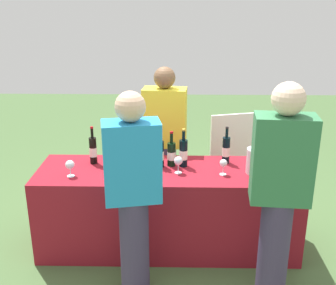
{
  "coord_description": "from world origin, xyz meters",
  "views": [
    {
      "loc": [
        0.07,
        -3.31,
        2.19
      ],
      "look_at": [
        0.0,
        0.0,
        1.0
      ],
      "focal_mm": 44.85,
      "sensor_mm": 36.0,
      "label": 1
    }
  ],
  "objects_px": {
    "wine_glass_3": "(257,165)",
    "server_pouring": "(165,139)",
    "wine_bottle_4": "(171,154)",
    "guest_0": "(133,191)",
    "wine_bottle_7": "(257,154)",
    "wine_glass_2": "(223,164)",
    "guest_1": "(279,190)",
    "wine_bottle_0": "(93,150)",
    "wine_bottle_1": "(108,154)",
    "wine_glass_1": "(178,161)",
    "menu_board": "(235,156)",
    "wine_bottle_2": "(139,155)",
    "wine_glass_0": "(70,165)",
    "wine_bottle_5": "(183,153)",
    "wine_bottle_6": "(226,150)",
    "ice_bucket": "(257,161)",
    "wine_bottle_3": "(159,154)"
  },
  "relations": [
    {
      "from": "wine_bottle_5",
      "to": "menu_board",
      "type": "bearing_deg",
      "value": 58.08
    },
    {
      "from": "menu_board",
      "to": "wine_bottle_3",
      "type": "bearing_deg",
      "value": -144.12
    },
    {
      "from": "wine_bottle_4",
      "to": "guest_0",
      "type": "height_order",
      "value": "guest_0"
    },
    {
      "from": "wine_bottle_0",
      "to": "wine_bottle_6",
      "type": "relative_size",
      "value": 1.02
    },
    {
      "from": "wine_bottle_1",
      "to": "ice_bucket",
      "type": "relative_size",
      "value": 1.55
    },
    {
      "from": "wine_bottle_6",
      "to": "guest_1",
      "type": "bearing_deg",
      "value": -72.13
    },
    {
      "from": "wine_bottle_3",
      "to": "wine_bottle_4",
      "type": "height_order",
      "value": "wine_bottle_3"
    },
    {
      "from": "wine_bottle_1",
      "to": "ice_bucket",
      "type": "bearing_deg",
      "value": -4.88
    },
    {
      "from": "wine_bottle_1",
      "to": "menu_board",
      "type": "bearing_deg",
      "value": 37.89
    },
    {
      "from": "ice_bucket",
      "to": "wine_glass_0",
      "type": "bearing_deg",
      "value": -176.23
    },
    {
      "from": "wine_bottle_5",
      "to": "wine_bottle_7",
      "type": "height_order",
      "value": "wine_bottle_5"
    },
    {
      "from": "wine_bottle_5",
      "to": "wine_bottle_1",
      "type": "bearing_deg",
      "value": -177.81
    },
    {
      "from": "wine_bottle_6",
      "to": "wine_glass_1",
      "type": "height_order",
      "value": "wine_bottle_6"
    },
    {
      "from": "guest_0",
      "to": "menu_board",
      "type": "height_order",
      "value": "guest_0"
    },
    {
      "from": "wine_bottle_6",
      "to": "ice_bucket",
      "type": "distance_m",
      "value": 0.32
    },
    {
      "from": "guest_0",
      "to": "menu_board",
      "type": "distance_m",
      "value": 1.93
    },
    {
      "from": "wine_bottle_7",
      "to": "guest_1",
      "type": "distance_m",
      "value": 0.76
    },
    {
      "from": "wine_bottle_1",
      "to": "ice_bucket",
      "type": "xyz_separation_m",
      "value": [
        1.27,
        -0.11,
        -0.01
      ]
    },
    {
      "from": "wine_glass_1",
      "to": "guest_1",
      "type": "relative_size",
      "value": 0.09
    },
    {
      "from": "wine_bottle_4",
      "to": "wine_bottle_6",
      "type": "relative_size",
      "value": 0.94
    },
    {
      "from": "wine_bottle_1",
      "to": "guest_0",
      "type": "bearing_deg",
      "value": -67.0
    },
    {
      "from": "wine_bottle_4",
      "to": "wine_glass_3",
      "type": "height_order",
      "value": "wine_bottle_4"
    },
    {
      "from": "server_pouring",
      "to": "wine_bottle_5",
      "type": "bearing_deg",
      "value": 114.65
    },
    {
      "from": "guest_1",
      "to": "wine_bottle_3",
      "type": "bearing_deg",
      "value": 143.99
    },
    {
      "from": "wine_glass_2",
      "to": "menu_board",
      "type": "bearing_deg",
      "value": 77.06
    },
    {
      "from": "wine_bottle_6",
      "to": "wine_glass_2",
      "type": "relative_size",
      "value": 2.45
    },
    {
      "from": "wine_glass_1",
      "to": "guest_1",
      "type": "distance_m",
      "value": 0.93
    },
    {
      "from": "wine_bottle_3",
      "to": "wine_bottle_7",
      "type": "bearing_deg",
      "value": 0.34
    },
    {
      "from": "wine_glass_1",
      "to": "wine_glass_2",
      "type": "distance_m",
      "value": 0.38
    },
    {
      "from": "wine_bottle_0",
      "to": "wine_bottle_4",
      "type": "relative_size",
      "value": 1.09
    },
    {
      "from": "menu_board",
      "to": "wine_bottle_1",
      "type": "bearing_deg",
      "value": -156.42
    },
    {
      "from": "wine_bottle_2",
      "to": "server_pouring",
      "type": "height_order",
      "value": "server_pouring"
    },
    {
      "from": "wine_glass_2",
      "to": "wine_glass_3",
      "type": "relative_size",
      "value": 0.97
    },
    {
      "from": "wine_bottle_4",
      "to": "wine_glass_3",
      "type": "bearing_deg",
      "value": -16.95
    },
    {
      "from": "wine_bottle_1",
      "to": "guest_1",
      "type": "relative_size",
      "value": 0.2
    },
    {
      "from": "wine_bottle_3",
      "to": "wine_bottle_5",
      "type": "relative_size",
      "value": 0.95
    },
    {
      "from": "ice_bucket",
      "to": "menu_board",
      "type": "relative_size",
      "value": 0.22
    },
    {
      "from": "wine_glass_3",
      "to": "server_pouring",
      "type": "relative_size",
      "value": 0.09
    },
    {
      "from": "wine_glass_2",
      "to": "server_pouring",
      "type": "relative_size",
      "value": 0.09
    },
    {
      "from": "wine_glass_0",
      "to": "wine_bottle_3",
      "type": "bearing_deg",
      "value": 17.17
    },
    {
      "from": "wine_bottle_2",
      "to": "wine_bottle_1",
      "type": "bearing_deg",
      "value": -177.56
    },
    {
      "from": "wine_bottle_4",
      "to": "menu_board",
      "type": "height_order",
      "value": "wine_bottle_4"
    },
    {
      "from": "wine_bottle_7",
      "to": "wine_glass_2",
      "type": "bearing_deg",
      "value": -150.52
    },
    {
      "from": "wine_bottle_5",
      "to": "menu_board",
      "type": "relative_size",
      "value": 0.36
    },
    {
      "from": "wine_glass_0",
      "to": "wine_glass_1",
      "type": "distance_m",
      "value": 0.9
    },
    {
      "from": "guest_0",
      "to": "menu_board",
      "type": "bearing_deg",
      "value": 48.94
    },
    {
      "from": "wine_glass_1",
      "to": "guest_0",
      "type": "height_order",
      "value": "guest_0"
    },
    {
      "from": "wine_bottle_0",
      "to": "wine_bottle_1",
      "type": "xyz_separation_m",
      "value": [
        0.14,
        -0.08,
        -0.0
      ]
    },
    {
      "from": "guest_0",
      "to": "wine_bottle_3",
      "type": "bearing_deg",
      "value": 65.81
    },
    {
      "from": "wine_bottle_2",
      "to": "wine_glass_0",
      "type": "bearing_deg",
      "value": -158.08
    }
  ]
}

